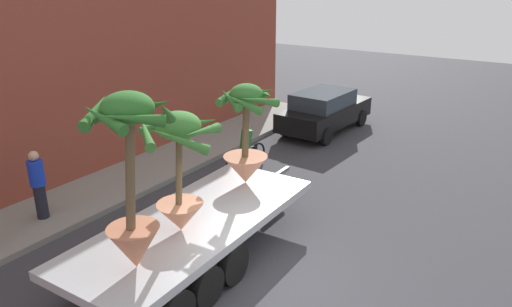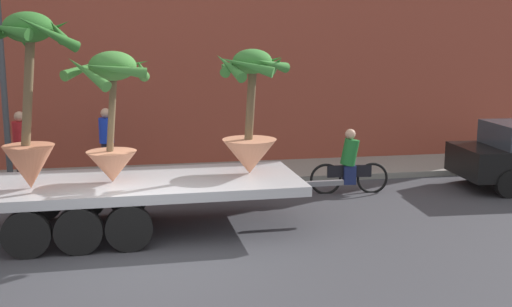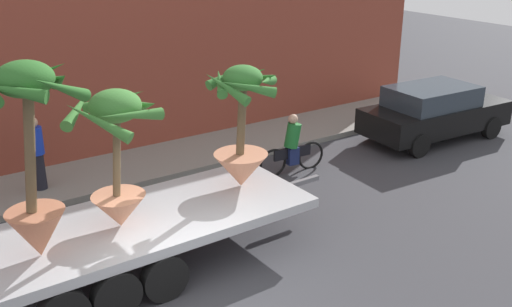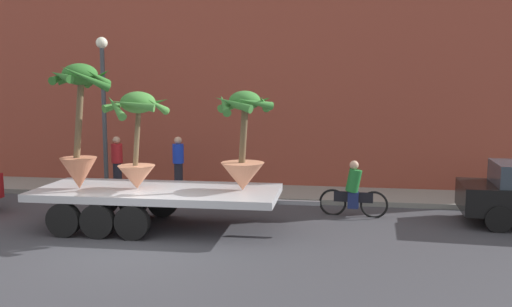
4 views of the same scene
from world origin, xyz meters
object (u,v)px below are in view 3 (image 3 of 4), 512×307
object	(u,v)px
cyclist	(292,147)
flatbed_trailer	(134,231)
potted_palm_rear	(242,133)
parked_car	(434,111)
potted_palm_middle	(117,155)
potted_palm_front	(32,160)
pedestrian_far_left	(36,152)

from	to	relation	value
cyclist	flatbed_trailer	bearing A→B (deg)	-158.09
flatbed_trailer	potted_palm_rear	distance (m)	2.71
flatbed_trailer	parked_car	world-z (taller)	parked_car
potted_palm_middle	cyclist	xyz separation A→B (m)	(5.23, 2.09, -1.60)
flatbed_trailer	cyclist	size ratio (longest dim) A/B	3.80
flatbed_trailer	cyclist	world-z (taller)	cyclist
potted_palm_rear	potted_palm_middle	size ratio (longest dim) A/B	1.01
potted_palm_rear	parked_car	bearing A→B (deg)	11.66
cyclist	parked_car	xyz separation A→B (m)	(4.84, -0.29, 0.16)
potted_palm_front	pedestrian_far_left	size ratio (longest dim) A/B	1.78
potted_palm_rear	potted_palm_front	size ratio (longest dim) A/B	0.79
flatbed_trailer	potted_palm_rear	world-z (taller)	potted_palm_rear
flatbed_trailer	pedestrian_far_left	world-z (taller)	pedestrian_far_left
potted_palm_middle	potted_palm_front	xyz separation A→B (m)	(-1.36, -0.23, 0.29)
potted_palm_rear	parked_car	world-z (taller)	potted_palm_rear
potted_palm_middle	flatbed_trailer	bearing A→B (deg)	19.35
potted_palm_front	cyclist	distance (m)	7.24
pedestrian_far_left	cyclist	bearing A→B (deg)	-21.05
flatbed_trailer	potted_palm_front	xyz separation A→B (m)	(-1.57, -0.30, 1.79)
parked_car	pedestrian_far_left	size ratio (longest dim) A/B	2.64
cyclist	parked_car	distance (m)	4.86
flatbed_trailer	potted_palm_front	world-z (taller)	potted_palm_front
flatbed_trailer	potted_palm_rear	bearing A→B (deg)	4.48
potted_palm_front	parked_car	bearing A→B (deg)	10.09
cyclist	potted_palm_middle	bearing A→B (deg)	-158.19
parked_car	pedestrian_far_left	distance (m)	10.69
potted_palm_middle	potted_palm_front	bearing A→B (deg)	-170.42
pedestrian_far_left	parked_car	bearing A→B (deg)	-13.14
pedestrian_far_left	flatbed_trailer	bearing A→B (deg)	-82.66
potted_palm_rear	potted_palm_front	distance (m)	4.00
potted_palm_middle	potted_palm_front	distance (m)	1.41
potted_palm_rear	pedestrian_far_left	world-z (taller)	potted_palm_rear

